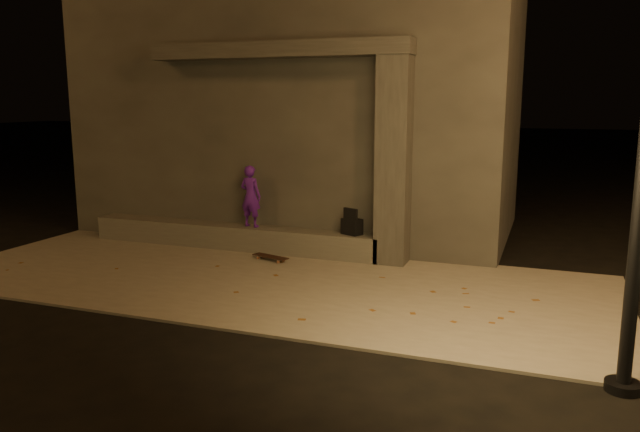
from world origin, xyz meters
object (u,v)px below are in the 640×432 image
at_px(column, 394,162).
at_px(skateboarder, 251,196).
at_px(skateboard, 271,257).
at_px(backpack, 352,225).

bearing_deg(column, skateboarder, 180.00).
bearing_deg(column, skateboard, -162.64).
bearing_deg(column, backpack, 180.00).
bearing_deg(skateboard, skateboarder, 153.64).
bearing_deg(backpack, skateboard, -129.22).
bearing_deg(skateboard, backpack, 42.33).
xyz_separation_m(column, backpack, (-0.75, 0.00, -1.18)).
height_order(column, skateboarder, column).
distance_m(skateboarder, backpack, 2.08).
distance_m(column, skateboarder, 2.89).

